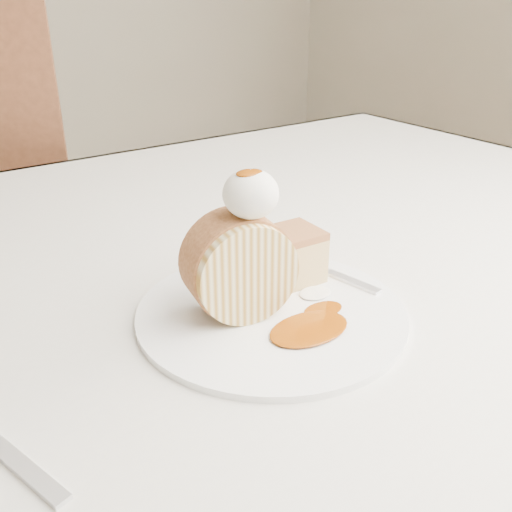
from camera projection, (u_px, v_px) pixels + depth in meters
table at (205, 317)px, 0.69m from camera, size 1.40×0.90×0.75m
plate at (271, 312)px, 0.52m from camera, size 0.26×0.26×0.01m
roulade_slice at (240, 266)px, 0.49m from camera, size 0.10×0.07×0.09m
cake_chunk at (291, 259)px, 0.56m from camera, size 0.06×0.05×0.05m
whipped_cream at (251, 194)px, 0.47m from camera, size 0.05×0.05×0.04m
caramel_drizzle at (249, 167)px, 0.46m from camera, size 0.02×0.02×0.01m
caramel_pool at (309, 328)px, 0.48m from camera, size 0.08×0.05×0.00m
fork at (335, 275)px, 0.57m from camera, size 0.05×0.15×0.00m
spoon at (7, 454)px, 0.36m from camera, size 0.06×0.15×0.00m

